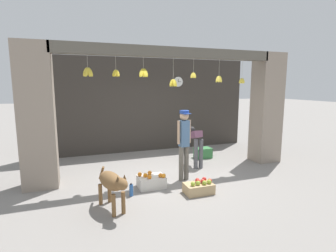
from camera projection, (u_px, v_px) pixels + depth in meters
The scene contains 13 objects.
ground_plane at pixel (173, 175), 6.43m from camera, with size 60.00×60.00×0.00m, color gray.
shop_back_wall at pixel (145, 105), 8.65m from camera, with size 7.21×0.12×3.06m, color #38332D.
shop_pillar_left at pixel (37, 117), 5.49m from camera, with size 0.70×0.60×3.06m, color gray.
shop_pillar_right at pixel (266, 108), 7.46m from camera, with size 0.70×0.60×3.06m, color gray.
storefront_awning at pixel (171, 54), 6.09m from camera, with size 5.31×0.29×0.92m.
dog at pixel (112, 183), 4.55m from camera, with size 0.50×1.05×0.74m.
shopkeeper at pixel (184, 140), 5.95m from camera, with size 0.34×0.28×1.63m.
worker_stooping at pixel (196, 142), 7.06m from camera, with size 0.31×0.79×1.02m.
fruit_crate_oranges at pixel (151, 181), 5.65m from camera, with size 0.57×0.43×0.33m.
fruit_crate_apples at pixel (199, 187), 5.33m from camera, with size 0.57×0.38×0.29m.
produce_box_green at pixel (203, 153), 7.94m from camera, with size 0.49×0.34×0.30m, color #387A42.
water_bottle at pixel (131, 190), 5.20m from camera, with size 0.08×0.08×0.26m.
wall_clock at pixel (178, 82), 8.84m from camera, with size 0.35×0.03×0.35m.
Camera 1 is at (-2.20, -5.76, 2.18)m, focal length 28.00 mm.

